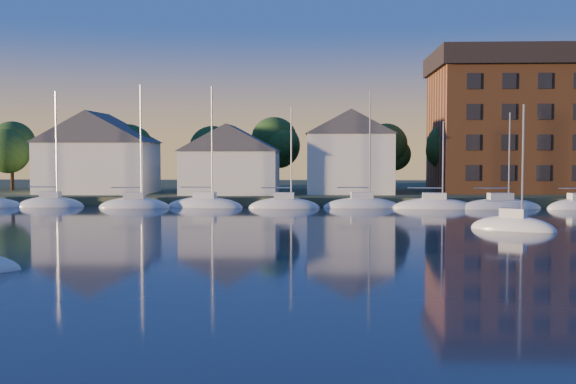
# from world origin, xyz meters

# --- Properties ---
(ground) EXTENTS (260.00, 260.00, 0.00)m
(ground) POSITION_xyz_m (0.00, 0.00, 0.00)
(ground) COLOR black
(ground) RESTS_ON ground
(shoreline_land) EXTENTS (160.00, 50.00, 2.00)m
(shoreline_land) POSITION_xyz_m (0.00, 75.00, 0.00)
(shoreline_land) COLOR #334025
(shoreline_land) RESTS_ON ground
(wooden_dock) EXTENTS (120.00, 3.00, 1.00)m
(wooden_dock) POSITION_xyz_m (0.00, 52.00, 0.00)
(wooden_dock) COLOR brown
(wooden_dock) RESTS_ON ground
(clubhouse_west) EXTENTS (13.65, 9.45, 9.64)m
(clubhouse_west) POSITION_xyz_m (-22.00, 58.00, 5.93)
(clubhouse_west) COLOR silver
(clubhouse_west) RESTS_ON shoreline_land
(clubhouse_centre) EXTENTS (11.55, 8.40, 8.08)m
(clubhouse_centre) POSITION_xyz_m (-6.00, 57.00, 5.13)
(clubhouse_centre) COLOR silver
(clubhouse_centre) RESTS_ON shoreline_land
(clubhouse_east) EXTENTS (10.50, 8.40, 9.80)m
(clubhouse_east) POSITION_xyz_m (8.00, 59.00, 6.00)
(clubhouse_east) COLOR silver
(clubhouse_east) RESTS_ON shoreline_land
(condo_block) EXTENTS (31.00, 17.00, 17.40)m
(condo_block) POSITION_xyz_m (34.00, 64.95, 9.79)
(condo_block) COLOR brown
(condo_block) RESTS_ON shoreline_land
(tree_line) EXTENTS (93.40, 5.40, 8.90)m
(tree_line) POSITION_xyz_m (2.00, 63.00, 7.18)
(tree_line) COLOR #342617
(tree_line) RESTS_ON shoreline_land
(moored_fleet) EXTENTS (79.50, 2.40, 12.05)m
(moored_fleet) POSITION_xyz_m (-4.00, 49.00, 0.10)
(moored_fleet) COLOR silver
(moored_fleet) RESTS_ON ground
(drifting_sailboat_right) EXTENTS (6.69, 5.10, 10.49)m
(drifting_sailboat_right) POSITION_xyz_m (19.08, 27.77, 0.10)
(drifting_sailboat_right) COLOR silver
(drifting_sailboat_right) RESTS_ON ground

